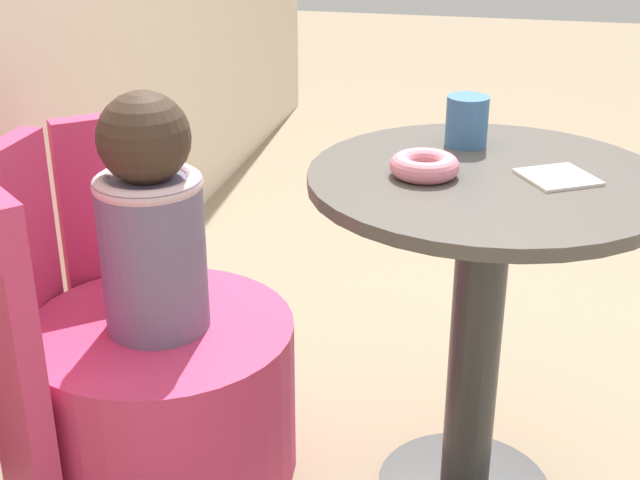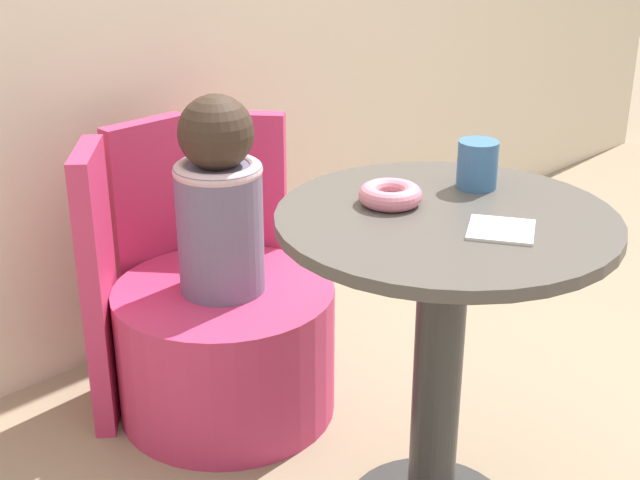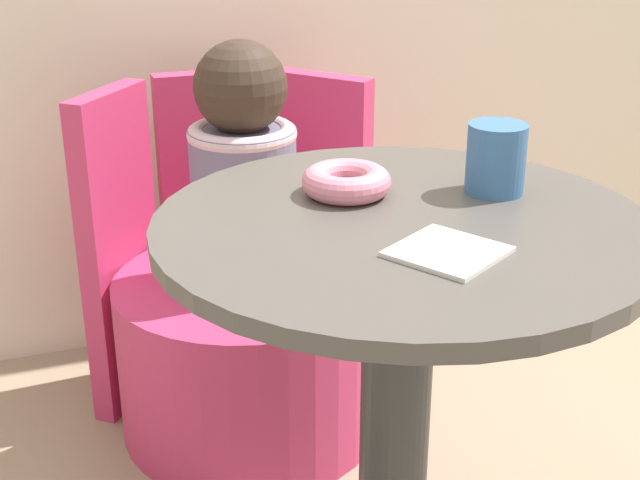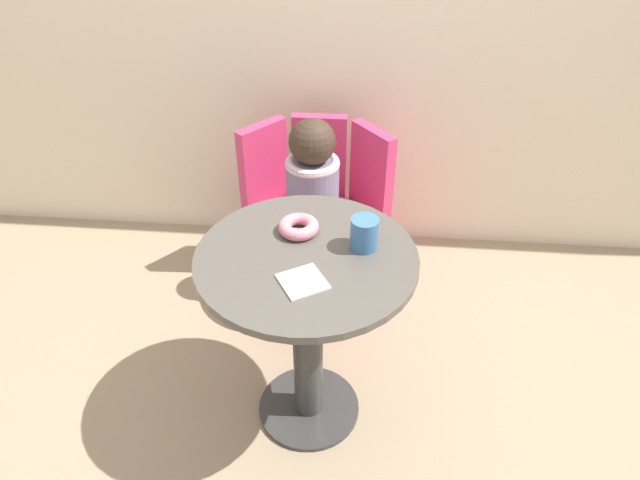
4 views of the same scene
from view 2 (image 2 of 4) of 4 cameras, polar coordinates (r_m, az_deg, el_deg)
name	(u,v)px [view 2 (image 2 of 4)]	position (r m, az deg, el deg)	size (l,w,h in m)	color
round_table	(441,314)	(1.82, 7.75, -4.70)	(0.67, 0.67, 0.72)	#333333
tub_chair	(226,349)	(2.35, -6.03, -6.95)	(0.57, 0.57, 0.35)	#C63360
booth_backrest	(169,257)	(2.44, -9.67, -1.09)	(0.66, 0.24, 0.73)	#C63360
child_figure	(219,199)	(2.17, -6.48, 2.60)	(0.22, 0.22, 0.50)	slate
donut	(390,195)	(1.76, 4.52, 2.90)	(0.13, 0.13, 0.04)	pink
cup	(477,164)	(1.87, 10.04, 4.78)	(0.08, 0.08, 0.10)	#386699
paper_napkin	(501,230)	(1.66, 11.52, 0.64)	(0.16, 0.16, 0.01)	silver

